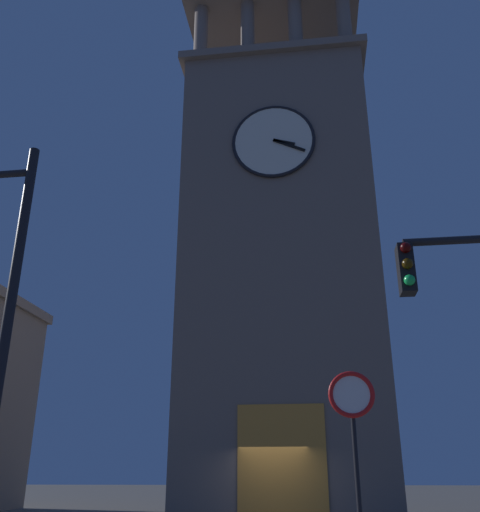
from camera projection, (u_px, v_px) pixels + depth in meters
The scene contains 2 objects.
clocktower at pixel (281, 262), 26.20m from camera, with size 9.02×7.03×26.66m.
no_horn_sign at pixel (353, 412), 9.33m from camera, with size 0.78×0.14×3.17m.
Camera 1 is at (-1.56, 20.23, 1.48)m, focal length 39.20 mm.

